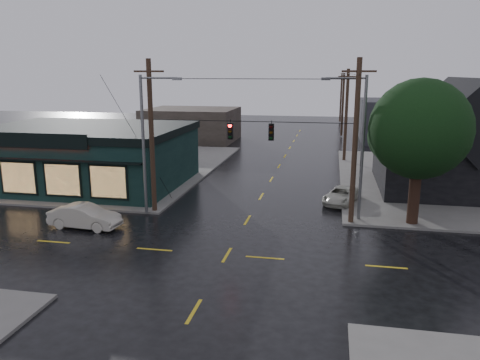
% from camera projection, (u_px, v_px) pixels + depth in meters
% --- Properties ---
extents(ground_plane, '(160.00, 160.00, 0.00)m').
position_uv_depth(ground_plane, '(227.00, 255.00, 24.37)').
color(ground_plane, black).
extents(sidewalk_nw, '(28.00, 28.00, 0.15)m').
position_uv_depth(sidewalk_nw, '(78.00, 166.00, 47.23)').
color(sidewalk_nw, '#63625D').
rests_on(sidewalk_nw, ground).
extents(pizza_shop, '(16.30, 12.34, 4.90)m').
position_uv_depth(pizza_shop, '(86.00, 155.00, 38.99)').
color(pizza_shop, black).
rests_on(pizza_shop, ground).
extents(ne_building, '(12.60, 11.60, 8.75)m').
position_uv_depth(ne_building, '(460.00, 135.00, 36.79)').
color(ne_building, black).
rests_on(ne_building, ground).
extents(corner_tree, '(6.02, 6.02, 8.86)m').
position_uv_depth(corner_tree, '(420.00, 130.00, 27.79)').
color(corner_tree, black).
rests_on(corner_tree, ground).
extents(utility_pole_nw, '(2.00, 0.32, 10.15)m').
position_uv_depth(utility_pole_nw, '(155.00, 212.00, 31.80)').
color(utility_pole_nw, black).
rests_on(utility_pole_nw, ground).
extents(utility_pole_ne, '(2.00, 0.32, 10.15)m').
position_uv_depth(utility_pole_ne, '(350.00, 224.00, 29.36)').
color(utility_pole_ne, black).
rests_on(utility_pole_ne, ground).
extents(utility_pole_far_a, '(2.00, 0.32, 9.65)m').
position_uv_depth(utility_pole_far_a, '(344.00, 161.00, 49.91)').
color(utility_pole_far_a, black).
rests_on(utility_pole_far_a, ground).
extents(utility_pole_far_b, '(2.00, 0.32, 9.15)m').
position_uv_depth(utility_pole_far_b, '(341.00, 137.00, 69.03)').
color(utility_pole_far_b, black).
rests_on(utility_pole_far_b, ground).
extents(utility_pole_far_c, '(2.00, 0.32, 9.15)m').
position_uv_depth(utility_pole_far_c, '(340.00, 123.00, 88.14)').
color(utility_pole_far_c, black).
rests_on(utility_pole_far_c, ground).
extents(span_signal_assembly, '(13.00, 0.48, 1.23)m').
position_uv_depth(span_signal_assembly, '(251.00, 131.00, 29.28)').
color(span_signal_assembly, black).
rests_on(span_signal_assembly, ground).
extents(streetlight_nw, '(5.40, 0.30, 9.15)m').
position_uv_depth(streetlight_nw, '(147.00, 215.00, 31.19)').
color(streetlight_nw, slate).
rests_on(streetlight_nw, ground).
extents(streetlight_ne, '(5.40, 0.30, 9.15)m').
position_uv_depth(streetlight_ne, '(358.00, 221.00, 29.93)').
color(streetlight_ne, slate).
rests_on(streetlight_ne, ground).
extents(bg_building_west, '(12.00, 10.00, 4.40)m').
position_uv_depth(bg_building_west, '(192.00, 125.00, 64.74)').
color(bg_building_west, '#322B24').
rests_on(bg_building_west, ground).
extents(bg_building_east, '(14.00, 12.00, 5.60)m').
position_uv_depth(bg_building_east, '(414.00, 121.00, 63.74)').
color(bg_building_east, '#28282D').
rests_on(bg_building_east, ground).
extents(sedan_cream, '(4.48, 1.81, 1.45)m').
position_uv_depth(sedan_cream, '(85.00, 216.00, 28.46)').
color(sedan_cream, '#BCB7A5').
rests_on(sedan_cream, ground).
extents(suv_silver, '(3.08, 4.61, 1.17)m').
position_uv_depth(suv_silver, '(342.00, 195.00, 33.83)').
color(suv_silver, '#B5B5A7').
rests_on(suv_silver, ground).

